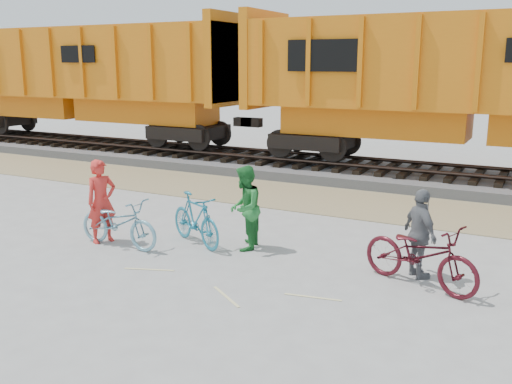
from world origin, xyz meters
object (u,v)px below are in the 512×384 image
person_solo (102,201)px  person_man (245,208)px  bicycle_blue (119,223)px  bicycle_teal (196,219)px  hopper_car_center (484,82)px  bicycle_maroon (420,255)px  hopper_car_left (82,76)px  person_woman (420,234)px

person_solo → person_man: person_solo is taller
bicycle_blue → bicycle_teal: (1.25, 0.83, 0.03)m
person_man → person_solo: bearing=-87.0°
hopper_car_center → bicycle_maroon: hopper_car_center is taller
bicycle_blue → person_man: 2.50m
bicycle_teal → person_man: person_man is taller
bicycle_teal → bicycle_maroon: bicycle_maroon is taller
person_man → hopper_car_left: bearing=-139.8°
hopper_car_left → person_man: bearing=-34.3°
hopper_car_center → bicycle_blue: 10.87m
hopper_car_left → person_man: (11.74, -8.00, -2.19)m
person_man → hopper_car_center: bearing=142.3°
bicycle_maroon → person_man: size_ratio=1.25×
hopper_car_left → bicycle_teal: hopper_car_left is taller
hopper_car_left → bicycle_teal: 13.74m
hopper_car_left → hopper_car_center: bearing=0.0°
hopper_car_center → bicycle_maroon: size_ratio=6.84×
person_solo → person_woman: person_solo is taller
hopper_car_left → person_solo: hopper_car_left is taller
bicycle_maroon → person_woman: person_woman is taller
bicycle_blue → bicycle_maroon: (5.67, 0.65, 0.05)m
person_solo → bicycle_teal: bearing=-44.2°
bicycle_maroon → person_solo: 6.20m
bicycle_teal → person_solo: person_solo is taller
bicycle_maroon → person_solo: (-6.17, -0.55, 0.30)m
bicycle_maroon → person_solo: bearing=114.8°
hopper_car_center → person_solo: bearing=-124.0°
person_man → bicycle_blue: bearing=-81.1°
hopper_car_left → bicycle_blue: size_ratio=7.53×
hopper_car_left → person_woman: bearing=-27.9°
hopper_car_left → bicycle_blue: bearing=-43.6°
person_man → person_woman: size_ratio=1.08×
bicycle_blue → person_man: bearing=-64.4°
bicycle_teal → bicycle_maroon: bearing=-66.0°
hopper_car_left → person_woman: (15.06, -7.98, -2.24)m
bicycle_blue → bicycle_maroon: size_ratio=0.91×
hopper_car_center → bicycle_maroon: 8.74m
hopper_car_left → person_solo: 12.85m
hopper_car_left → bicycle_blue: 13.34m
person_woman → bicycle_teal: bearing=50.6°
hopper_car_center → person_solo: 10.98m
bicycle_teal → person_solo: (-1.75, -0.73, 0.32)m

